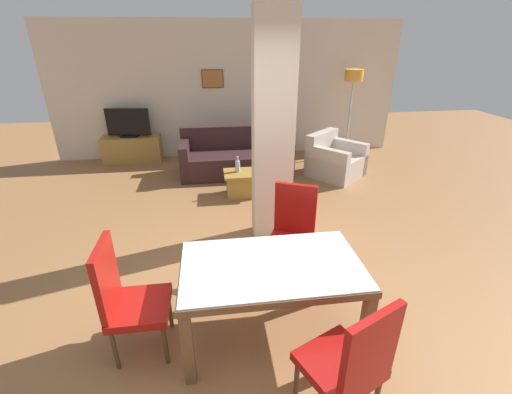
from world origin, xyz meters
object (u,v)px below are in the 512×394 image
at_px(dining_chair_near_right, 351,362).
at_px(armchair, 334,161).
at_px(floor_lamp, 353,83).
at_px(dining_chair_far_right, 292,231).
at_px(bottle, 238,166).
at_px(tv_screen, 128,123).
at_px(tv_stand, 132,149).
at_px(dining_table, 271,280).
at_px(sofa, 236,158).
at_px(dining_chair_head_left, 127,297).
at_px(coffee_table, 243,183).

relative_size(dining_chair_near_right, armchair, 0.85).
bearing_deg(floor_lamp, dining_chair_far_right, -118.59).
relative_size(bottle, tv_screen, 0.30).
bearing_deg(tv_stand, floor_lamp, -2.49).
xyz_separation_m(dining_chair_near_right, armchair, (1.47, 4.39, -0.27)).
relative_size(bottle, tv_stand, 0.22).
relative_size(dining_table, dining_chair_far_right, 1.42).
bearing_deg(bottle, sofa, 87.18).
distance_m(dining_table, floor_lamp, 5.40).
relative_size(dining_chair_head_left, armchair, 0.85).
relative_size(dining_chair_head_left, coffee_table, 1.65).
xyz_separation_m(dining_chair_head_left, tv_screen, (-0.90, 4.90, 0.26)).
bearing_deg(coffee_table, tv_screen, 137.17).
height_order(dining_chair_near_right, tv_stand, dining_chair_near_right).
height_order(coffee_table, tv_stand, tv_stand).
bearing_deg(tv_screen, armchair, 167.98).
xyz_separation_m(sofa, floor_lamp, (2.46, 0.73, 1.23)).
bearing_deg(coffee_table, dining_chair_far_right, -82.01).
relative_size(sofa, tv_screen, 2.38).
xyz_separation_m(dining_chair_far_right, dining_chair_head_left, (-1.51, -0.80, 0.00)).
xyz_separation_m(dining_chair_near_right, tv_stand, (-2.41, 5.70, -0.28)).
height_order(dining_chair_near_right, armchair, dining_chair_near_right).
bearing_deg(tv_stand, bottle, -43.37).
relative_size(dining_table, tv_stand, 1.26).
bearing_deg(dining_chair_far_right, dining_table, 90.00).
xyz_separation_m(dining_chair_near_right, tv_screen, (-2.41, 5.70, 0.26)).
height_order(dining_chair_far_right, tv_screen, tv_screen).
height_order(sofa, armchair, sofa).
xyz_separation_m(dining_chair_near_right, bottle, (-0.38, 3.78, -0.05)).
relative_size(sofa, coffee_table, 3.30).
bearing_deg(armchair, tv_stand, -59.30).
bearing_deg(dining_table, dining_chair_head_left, 180.00).
bearing_deg(bottle, tv_stand, 136.63).
distance_m(dining_chair_head_left, coffee_table, 3.20).
relative_size(tv_stand, floor_lamp, 0.65).
distance_m(dining_chair_far_right, armchair, 3.16).
bearing_deg(dining_table, bottle, 90.39).
height_order(sofa, bottle, sofa).
height_order(dining_table, dining_chair_near_right, dining_chair_near_right).
height_order(bottle, floor_lamp, floor_lamp).
relative_size(dining_chair_far_right, dining_chair_near_right, 1.00).
distance_m(dining_chair_far_right, sofa, 3.20).
height_order(coffee_table, floor_lamp, floor_lamp).
bearing_deg(armchair, bottle, -22.53).
xyz_separation_m(coffee_table, tv_screen, (-2.11, 1.95, 0.60)).
distance_m(armchair, tv_stand, 4.09).
bearing_deg(dining_table, sofa, 89.59).
bearing_deg(armchair, coffee_table, -20.62).
relative_size(dining_table, tv_screen, 1.69).
bearing_deg(floor_lamp, armchair, -120.77).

